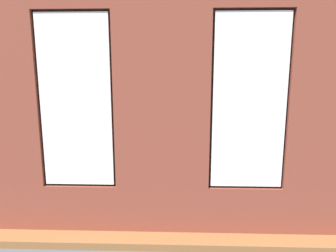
{
  "coord_description": "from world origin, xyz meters",
  "views": [
    {
      "loc": [
        -0.21,
        6.13,
        2.14
      ],
      "look_at": [
        -0.01,
        0.4,
        1.07
      ],
      "focal_mm": 32.0,
      "sensor_mm": 36.0,
      "label": 1
    }
  ],
  "objects_px": {
    "media_console": "(32,167)",
    "potted_plant_corner_far_left": "(333,180)",
    "remote_silver": "(148,152)",
    "potted_plant_by_left_couch": "(247,140)",
    "couch_left": "(280,157)",
    "coffee_table": "(170,154)",
    "candle_jar": "(190,148)",
    "table_plant_small": "(170,146)",
    "cup_ceramic": "(161,148)",
    "tv_flatscreen": "(30,140)",
    "couch_by_window": "(140,188)",
    "papasan_chair": "(132,137)",
    "potted_plant_mid_room_small": "(196,142)",
    "potted_plant_between_couches": "(228,179)"
  },
  "relations": [
    {
      "from": "media_console",
      "to": "potted_plant_corner_far_left",
      "type": "bearing_deg",
      "value": 165.57
    },
    {
      "from": "remote_silver",
      "to": "potted_plant_by_left_couch",
      "type": "relative_size",
      "value": 0.32
    },
    {
      "from": "couch_left",
      "to": "coffee_table",
      "type": "height_order",
      "value": "couch_left"
    },
    {
      "from": "coffee_table",
      "to": "potted_plant_by_left_couch",
      "type": "bearing_deg",
      "value": -145.13
    },
    {
      "from": "candle_jar",
      "to": "table_plant_small",
      "type": "bearing_deg",
      "value": 18.1
    },
    {
      "from": "candle_jar",
      "to": "couch_left",
      "type": "bearing_deg",
      "value": 175.31
    },
    {
      "from": "cup_ceramic",
      "to": "potted_plant_corner_far_left",
      "type": "xyz_separation_m",
      "value": [
        -2.69,
        2.0,
        0.06
      ]
    },
    {
      "from": "coffee_table",
      "to": "remote_silver",
      "type": "bearing_deg",
      "value": 14.4
    },
    {
      "from": "potted_plant_by_left_couch",
      "to": "potted_plant_corner_far_left",
      "type": "distance_m",
      "value": 3.31
    },
    {
      "from": "cup_ceramic",
      "to": "tv_flatscreen",
      "type": "xyz_separation_m",
      "value": [
        2.57,
        0.65,
        0.32
      ]
    },
    {
      "from": "candle_jar",
      "to": "tv_flatscreen",
      "type": "xyz_separation_m",
      "value": [
        3.19,
        0.69,
        0.32
      ]
    },
    {
      "from": "couch_by_window",
      "to": "remote_silver",
      "type": "relative_size",
      "value": 10.93
    },
    {
      "from": "potted_plant_by_left_couch",
      "to": "remote_silver",
      "type": "bearing_deg",
      "value": 31.45
    },
    {
      "from": "couch_left",
      "to": "papasan_chair",
      "type": "relative_size",
      "value": 1.58
    },
    {
      "from": "remote_silver",
      "to": "potted_plant_by_left_couch",
      "type": "bearing_deg",
      "value": 133.69
    },
    {
      "from": "couch_left",
      "to": "tv_flatscreen",
      "type": "xyz_separation_m",
      "value": [
        5.11,
        0.53,
        0.46
      ]
    },
    {
      "from": "couch_by_window",
      "to": "coffee_table",
      "type": "distance_m",
      "value": 1.85
    },
    {
      "from": "table_plant_small",
      "to": "papasan_chair",
      "type": "height_order",
      "value": "papasan_chair"
    },
    {
      "from": "couch_by_window",
      "to": "couch_left",
      "type": "xyz_separation_m",
      "value": [
        -2.77,
        -1.78,
        0.0
      ]
    },
    {
      "from": "couch_by_window",
      "to": "tv_flatscreen",
      "type": "relative_size",
      "value": 1.98
    },
    {
      "from": "table_plant_small",
      "to": "potted_plant_corner_far_left",
      "type": "distance_m",
      "value": 3.14
    },
    {
      "from": "tv_flatscreen",
      "to": "potted_plant_corner_far_left",
      "type": "xyz_separation_m",
      "value": [
        -5.26,
        1.35,
        -0.26
      ]
    },
    {
      "from": "cup_ceramic",
      "to": "tv_flatscreen",
      "type": "bearing_deg",
      "value": 14.14
    },
    {
      "from": "coffee_table",
      "to": "papasan_chair",
      "type": "height_order",
      "value": "papasan_chair"
    },
    {
      "from": "table_plant_small",
      "to": "papasan_chair",
      "type": "xyz_separation_m",
      "value": [
        1.02,
        -1.2,
        -0.09
      ]
    },
    {
      "from": "cup_ceramic",
      "to": "potted_plant_mid_room_small",
      "type": "height_order",
      "value": "potted_plant_mid_room_small"
    },
    {
      "from": "couch_by_window",
      "to": "coffee_table",
      "type": "height_order",
      "value": "couch_by_window"
    },
    {
      "from": "table_plant_small",
      "to": "potted_plant_corner_far_left",
      "type": "bearing_deg",
      "value": 142.67
    },
    {
      "from": "candle_jar",
      "to": "potted_plant_between_couches",
      "type": "distance_m",
      "value": 1.96
    },
    {
      "from": "tv_flatscreen",
      "to": "potted_plant_by_left_couch",
      "type": "distance_m",
      "value": 5.09
    },
    {
      "from": "potted_plant_by_left_couch",
      "to": "tv_flatscreen",
      "type": "bearing_deg",
      "value": 22.0
    },
    {
      "from": "potted_plant_by_left_couch",
      "to": "cup_ceramic",
      "type": "bearing_deg",
      "value": 30.4
    },
    {
      "from": "couch_by_window",
      "to": "cup_ceramic",
      "type": "distance_m",
      "value": 1.92
    },
    {
      "from": "cup_ceramic",
      "to": "papasan_chair",
      "type": "height_order",
      "value": "papasan_chair"
    },
    {
      "from": "potted_plant_corner_far_left",
      "to": "tv_flatscreen",
      "type": "bearing_deg",
      "value": -14.45
    },
    {
      "from": "candle_jar",
      "to": "potted_plant_by_left_couch",
      "type": "distance_m",
      "value": 1.95
    },
    {
      "from": "couch_by_window",
      "to": "potted_plant_between_couches",
      "type": "height_order",
      "value": "couch_by_window"
    },
    {
      "from": "media_console",
      "to": "tv_flatscreen",
      "type": "relative_size",
      "value": 1.11
    },
    {
      "from": "tv_flatscreen",
      "to": "potted_plant_mid_room_small",
      "type": "bearing_deg",
      "value": -156.0
    },
    {
      "from": "tv_flatscreen",
      "to": "potted_plant_corner_far_left",
      "type": "height_order",
      "value": "tv_flatscreen"
    },
    {
      "from": "couch_left",
      "to": "tv_flatscreen",
      "type": "height_order",
      "value": "tv_flatscreen"
    },
    {
      "from": "couch_left",
      "to": "papasan_chair",
      "type": "height_order",
      "value": "couch_left"
    },
    {
      "from": "cup_ceramic",
      "to": "potted_plant_mid_room_small",
      "type": "relative_size",
      "value": 0.13
    },
    {
      "from": "remote_silver",
      "to": "potted_plant_corner_far_left",
      "type": "distance_m",
      "value": 3.46
    },
    {
      "from": "candle_jar",
      "to": "tv_flatscreen",
      "type": "distance_m",
      "value": 3.28
    },
    {
      "from": "papasan_chair",
      "to": "couch_left",
      "type": "bearing_deg",
      "value": 160.05
    },
    {
      "from": "couch_by_window",
      "to": "potted_plant_by_left_couch",
      "type": "xyz_separation_m",
      "value": [
        -2.37,
        -3.16,
        0.04
      ]
    },
    {
      "from": "remote_silver",
      "to": "coffee_table",
      "type": "bearing_deg",
      "value": 116.64
    },
    {
      "from": "potted_plant_corner_far_left",
      "to": "potted_plant_between_couches",
      "type": "bearing_deg",
      "value": -5.57
    },
    {
      "from": "cup_ceramic",
      "to": "potted_plant_between_couches",
      "type": "height_order",
      "value": "potted_plant_between_couches"
    }
  ]
}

